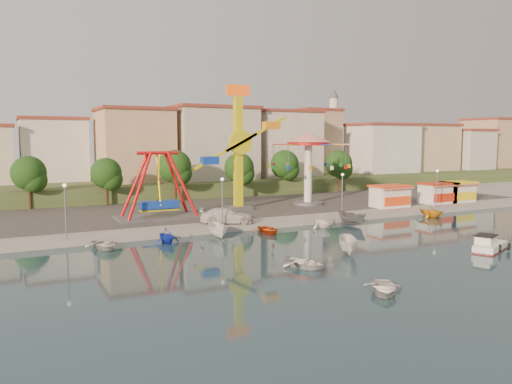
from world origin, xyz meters
TOP-DOWN VIEW (x-y plane):
  - ground at (0.00, 0.00)m, footprint 200.00×200.00m
  - quay_deck at (0.00, 62.00)m, footprint 200.00×100.00m
  - asphalt_pad at (0.00, 30.00)m, footprint 90.00×28.00m
  - hill_terrace at (0.00, 67.00)m, footprint 200.00×60.00m
  - pirate_ship_ride at (-12.63, 21.33)m, footprint 10.00×5.00m
  - kamikaze_tower at (-0.63, 23.49)m, footprint 9.07×3.10m
  - wave_swinger at (10.09, 23.95)m, footprint 11.60×11.60m
  - booth_left at (18.82, 16.49)m, footprint 5.40×3.78m
  - booth_mid at (27.95, 16.49)m, footprint 5.40×3.78m
  - booth_right at (31.98, 16.49)m, footprint 5.40×3.78m
  - lamp_post_0 at (-24.00, 13.00)m, footprint 0.14×0.14m
  - lamp_post_1 at (-8.00, 13.00)m, footprint 0.14×0.14m
  - lamp_post_2 at (8.00, 13.00)m, footprint 0.14×0.14m
  - lamp_post_3 at (24.00, 13.00)m, footprint 0.14×0.14m
  - tree_0 at (-26.00, 36.98)m, footprint 4.60×4.60m
  - tree_1 at (-16.00, 36.24)m, footprint 4.35×4.35m
  - tree_2 at (-6.00, 35.81)m, footprint 5.02×5.02m
  - tree_3 at (4.00, 34.36)m, footprint 4.68×4.68m
  - tree_4 at (14.00, 37.35)m, footprint 4.86×4.86m
  - tree_5 at (24.00, 35.54)m, footprint 4.83×4.83m
  - building_1 at (-21.33, 51.38)m, footprint 12.33×9.01m
  - building_2 at (-8.19, 51.96)m, footprint 11.95×9.28m
  - building_3 at (5.60, 48.80)m, footprint 12.59×10.50m
  - building_4 at (19.07, 52.20)m, footprint 10.75×9.23m
  - building_5 at (32.37, 50.33)m, footprint 12.77×10.96m
  - building_6 at (44.15, 48.77)m, footprint 8.23×8.98m
  - building_7 at (56.03, 53.70)m, footprint 11.59×10.93m
  - building_8 at (69.93, 47.19)m, footprint 12.84×9.28m
  - building_9 at (83.46, 49.95)m, footprint 12.95×9.17m
  - minaret at (36.00, 54.00)m, footprint 2.80×2.80m
  - cabin_motorboat at (9.60, -6.76)m, footprint 4.96×3.39m
  - rowboat_a at (-8.37, -4.26)m, footprint 3.68×4.26m
  - rowboat_b at (-7.36, -12.10)m, footprint 4.14×4.36m
  - skiff at (-2.51, -2.10)m, footprint 3.56×4.42m
  - van at (-6.91, 14.31)m, footprint 6.48×4.55m
  - moored_boat_0 at (-21.12, 9.80)m, footprint 3.44×4.29m
  - moored_boat_1 at (-15.26, 9.80)m, footprint 2.86×3.17m
  - moored_boat_2 at (-9.83, 9.80)m, footprint 2.04×4.24m
  - moored_boat_3 at (-4.05, 9.80)m, footprint 2.69×3.68m
  - moored_boat_4 at (2.83, 9.80)m, footprint 2.95×3.31m
  - moored_boat_5 at (7.12, 9.80)m, footprint 2.02×4.31m
  - moored_boat_7 at (19.73, 9.80)m, footprint 3.58×3.91m

SIDE VIEW (x-z plane):
  - ground at x=0.00m, z-range 0.00..0.00m
  - quay_deck at x=0.00m, z-range 0.00..0.60m
  - rowboat_b at x=-7.36m, z-range 0.00..0.73m
  - rowboat_a at x=-8.37m, z-range 0.00..0.74m
  - moored_boat_3 at x=-4.05m, z-range 0.00..0.75m
  - moored_boat_0 at x=-21.12m, z-range 0.00..0.79m
  - cabin_motorboat at x=9.60m, z-range -0.38..1.25m
  - asphalt_pad at x=0.00m, z-range 0.60..0.61m
  - moored_boat_1 at x=-15.26m, z-range 0.00..1.47m
  - moored_boat_2 at x=-9.83m, z-range 0.00..1.57m
  - moored_boat_4 at x=2.83m, z-range 0.00..1.59m
  - moored_boat_5 at x=7.12m, z-range 0.00..1.61m
  - skiff at x=-2.51m, z-range 0.00..1.63m
  - moored_boat_7 at x=19.73m, z-range 0.00..1.75m
  - van at x=-6.91m, z-range 0.60..2.34m
  - hill_terrace at x=0.00m, z-range 0.00..3.00m
  - booth_left at x=18.82m, z-range 0.62..3.70m
  - booth_mid at x=27.95m, z-range 0.62..3.70m
  - booth_right at x=31.98m, z-range 0.62..3.70m
  - lamp_post_0 at x=-24.00m, z-range 0.60..5.60m
  - lamp_post_1 at x=-8.00m, z-range 0.60..5.60m
  - lamp_post_2 at x=8.00m, z-range 0.60..5.60m
  - lamp_post_3 at x=24.00m, z-range 0.60..5.60m
  - pirate_ship_ride at x=-12.63m, z-range 0.39..8.39m
  - tree_1 at x=-16.00m, z-range 1.80..8.60m
  - tree_0 at x=-26.00m, z-range 1.87..9.07m
  - tree_3 at x=4.00m, z-range 1.90..9.21m
  - tree_5 at x=24.00m, z-range 1.94..9.48m
  - tree_4 at x=14.00m, z-range 1.95..9.55m
  - tree_2 at x=-6.00m, z-range 1.99..9.84m
  - building_1 at x=-21.33m, z-range 3.00..11.63m
  - building_7 at x=56.03m, z-range 3.00..11.76m
  - building_3 at x=5.60m, z-range 3.00..12.20m
  - building_9 at x=83.46m, z-range 3.00..12.21m
  - building_4 at x=19.07m, z-range 3.00..12.24m
  - wave_swinger at x=10.09m, z-range 3.00..13.40m
  - kamikaze_tower at x=-0.63m, z-range 0.07..16.57m
  - building_5 at x=32.37m, z-range 3.00..14.21m
  - building_2 at x=-8.19m, z-range 3.00..14.23m
  - building_6 at x=44.15m, z-range 3.00..15.36m
  - building_8 at x=69.93m, z-range 3.00..15.58m
  - minaret at x=36.00m, z-range 3.55..21.55m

